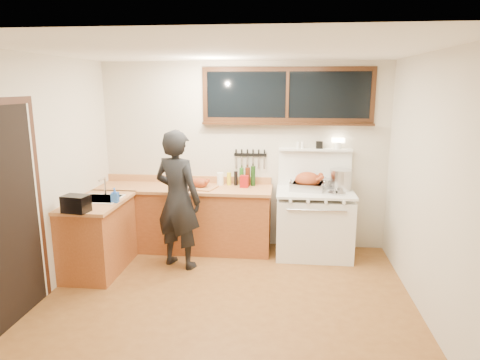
# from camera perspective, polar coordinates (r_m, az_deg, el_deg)

# --- Properties ---
(ground_plane) EXTENTS (4.00, 3.50, 0.02)m
(ground_plane) POSITION_cam_1_polar(r_m,az_deg,el_deg) (4.81, -1.75, -15.85)
(ground_plane) COLOR brown
(room_shell) EXTENTS (4.10, 3.60, 2.65)m
(room_shell) POSITION_cam_1_polar(r_m,az_deg,el_deg) (4.28, -1.89, 4.11)
(room_shell) COLOR beige
(room_shell) RESTS_ON ground
(counter_back) EXTENTS (2.44, 0.64, 1.00)m
(counter_back) POSITION_cam_1_polar(r_m,az_deg,el_deg) (6.09, -7.39, -4.99)
(counter_back) COLOR brown
(counter_back) RESTS_ON ground
(counter_left) EXTENTS (0.64, 1.09, 0.90)m
(counter_left) POSITION_cam_1_polar(r_m,az_deg,el_deg) (5.64, -18.37, -7.02)
(counter_left) COLOR brown
(counter_left) RESTS_ON ground
(sink_unit) EXTENTS (0.50, 0.45, 0.37)m
(sink_unit) POSITION_cam_1_polar(r_m,az_deg,el_deg) (5.58, -18.14, -2.95)
(sink_unit) COLOR white
(sink_unit) RESTS_ON counter_left
(vintage_stove) EXTENTS (1.02, 0.74, 1.58)m
(vintage_stove) POSITION_cam_1_polar(r_m,az_deg,el_deg) (5.90, 9.85, -5.53)
(vintage_stove) COLOR white
(vintage_stove) RESTS_ON ground
(back_window) EXTENTS (2.32, 0.13, 0.77)m
(back_window) POSITION_cam_1_polar(r_m,az_deg,el_deg) (5.92, 6.31, 10.38)
(back_window) COLOR black
(back_window) RESTS_ON room_shell
(left_doorway) EXTENTS (0.02, 1.04, 2.17)m
(left_doorway) POSITION_cam_1_polar(r_m,az_deg,el_deg) (4.62, -28.20, -3.91)
(left_doorway) COLOR black
(left_doorway) RESTS_ON ground
(knife_strip) EXTENTS (0.46, 0.03, 0.28)m
(knife_strip) POSITION_cam_1_polar(r_m,az_deg,el_deg) (6.02, 1.37, 3.28)
(knife_strip) COLOR black
(knife_strip) RESTS_ON room_shell
(man) EXTENTS (0.75, 0.63, 1.76)m
(man) POSITION_cam_1_polar(r_m,az_deg,el_deg) (5.41, -8.29, -2.60)
(man) COLOR black
(man) RESTS_ON ground
(soap_bottle) EXTENTS (0.08, 0.08, 0.18)m
(soap_bottle) POSITION_cam_1_polar(r_m,az_deg,el_deg) (5.34, -16.35, -1.96)
(soap_bottle) COLOR blue
(soap_bottle) RESTS_ON counter_left
(toaster) EXTENTS (0.30, 0.23, 0.19)m
(toaster) POSITION_cam_1_polar(r_m,az_deg,el_deg) (5.07, -21.03, -2.97)
(toaster) COLOR black
(toaster) RESTS_ON counter_left
(cutting_board) EXTENTS (0.50, 0.42, 0.14)m
(cutting_board) POSITION_cam_1_polar(r_m,az_deg,el_deg) (5.86, -5.37, -0.58)
(cutting_board) COLOR #B97B49
(cutting_board) RESTS_ON counter_back
(roast_turkey) EXTENTS (0.49, 0.40, 0.25)m
(roast_turkey) POSITION_cam_1_polar(r_m,az_deg,el_deg) (5.79, 9.03, -0.36)
(roast_turkey) COLOR silver
(roast_turkey) RESTS_ON vintage_stove
(stockpot) EXTENTS (0.34, 0.34, 0.28)m
(stockpot) POSITION_cam_1_polar(r_m,az_deg,el_deg) (5.88, 13.29, 0.03)
(stockpot) COLOR silver
(stockpot) RESTS_ON vintage_stove
(saucepan) EXTENTS (0.18, 0.30, 0.13)m
(saucepan) POSITION_cam_1_polar(r_m,az_deg,el_deg) (5.94, 11.40, -0.48)
(saucepan) COLOR silver
(saucepan) RESTS_ON vintage_stove
(pot_lid) EXTENTS (0.29, 0.29, 0.04)m
(pot_lid) POSITION_cam_1_polar(r_m,az_deg,el_deg) (5.68, 12.77, -1.70)
(pot_lid) COLOR silver
(pot_lid) RESTS_ON vintage_stove
(coffee_tin) EXTENTS (0.12, 0.10, 0.17)m
(coffee_tin) POSITION_cam_1_polar(r_m,az_deg,el_deg) (5.88, 0.58, -0.19)
(coffee_tin) COLOR maroon
(coffee_tin) RESTS_ON counter_back
(pitcher) EXTENTS (0.11, 0.11, 0.18)m
(pitcher) POSITION_cam_1_polar(r_m,az_deg,el_deg) (6.02, -2.65, 0.15)
(pitcher) COLOR white
(pitcher) RESTS_ON counter_back
(bottle_cluster) EXTENTS (0.40, 0.07, 0.28)m
(bottle_cluster) POSITION_cam_1_polar(r_m,az_deg,el_deg) (5.98, 0.49, 0.41)
(bottle_cluster) COLOR black
(bottle_cluster) RESTS_ON counter_back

